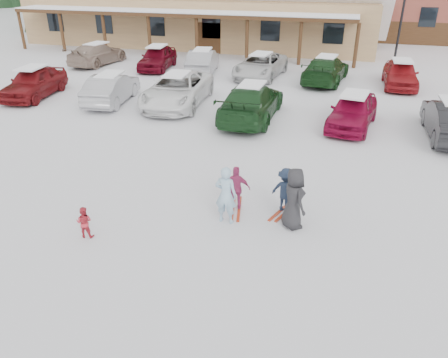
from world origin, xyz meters
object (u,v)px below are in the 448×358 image
(toddler_red, at_px, (84,222))
(parked_car_3, at_px, (251,102))
(adult_skier, at_px, (226,195))
(parked_car_0, at_px, (34,82))
(parked_car_1, at_px, (111,88))
(parked_car_11, at_px, (326,69))
(parked_car_7, at_px, (97,54))
(parked_car_4, at_px, (353,111))
(parked_car_12, at_px, (400,74))
(child_navy, at_px, (286,190))
(parked_car_9, at_px, (203,61))
(parked_car_10, at_px, (261,65))
(bystander_dark, at_px, (294,199))
(child_magenta, at_px, (236,188))
(parked_car_2, at_px, (177,90))
(parked_car_8, at_px, (157,58))
(lamp_post, at_px, (402,13))

(toddler_red, distance_m, parked_car_3, 10.38)
(adult_skier, distance_m, parked_car_0, 15.46)
(parked_car_1, distance_m, parked_car_11, 12.01)
(parked_car_7, bearing_deg, parked_car_4, 160.29)
(adult_skier, xyz_separation_m, parked_car_12, (5.56, 16.08, -0.09))
(child_navy, bearing_deg, parked_car_9, -44.59)
(toddler_red, xyz_separation_m, parked_car_1, (-5.05, 10.74, 0.28))
(parked_car_10, distance_m, parked_car_11, 3.84)
(adult_skier, relative_size, bystander_dark, 0.97)
(child_magenta, distance_m, parked_car_4, 8.46)
(child_navy, height_order, parked_car_0, parked_car_0)
(parked_car_1, height_order, parked_car_9, parked_car_9)
(parked_car_0, xyz_separation_m, parked_car_1, (4.29, 0.14, -0.05))
(toddler_red, height_order, parked_car_4, parked_car_4)
(parked_car_2, height_order, parked_car_3, parked_car_3)
(child_magenta, relative_size, parked_car_10, 0.26)
(parked_car_0, relative_size, parked_car_11, 0.88)
(parked_car_2, bearing_deg, parked_car_1, -175.02)
(parked_car_3, relative_size, parked_car_4, 1.28)
(child_navy, distance_m, bystander_dark, 0.81)
(bystander_dark, xyz_separation_m, parked_car_8, (-10.85, 16.35, -0.11))
(parked_car_3, bearing_deg, parked_car_2, -14.77)
(parked_car_4, bearing_deg, parked_car_2, -177.31)
(parked_car_0, height_order, parked_car_8, parked_car_0)
(parked_car_0, bearing_deg, parked_car_7, 90.02)
(bystander_dark, relative_size, parked_car_12, 0.39)
(parked_car_0, bearing_deg, parked_car_4, -7.99)
(parked_car_0, height_order, parked_car_4, parked_car_0)
(adult_skier, bearing_deg, child_magenta, -94.28)
(child_magenta, height_order, bystander_dark, bystander_dark)
(toddler_red, xyz_separation_m, parked_car_4, (6.38, 10.28, 0.28))
(parked_car_7, relative_size, parked_car_10, 0.96)
(toddler_red, bearing_deg, parked_car_2, -90.92)
(lamp_post, bearing_deg, child_magenta, -104.28)
(parked_car_8, bearing_deg, parked_car_3, -51.38)
(adult_skier, bearing_deg, parked_car_10, -77.94)
(adult_skier, bearing_deg, parked_car_9, -65.97)
(child_navy, relative_size, parked_car_2, 0.24)
(adult_skier, relative_size, child_magenta, 1.24)
(lamp_post, height_order, parked_car_10, lamp_post)
(child_navy, distance_m, parked_car_1, 12.70)
(parked_car_3, xyz_separation_m, parked_car_9, (-4.79, 7.81, -0.06))
(lamp_post, xyz_separation_m, parked_car_2, (-10.83, -13.45, -2.41))
(adult_skier, height_order, child_magenta, adult_skier)
(parked_car_1, bearing_deg, lamp_post, -142.68)
(parked_car_3, bearing_deg, parked_car_4, -177.75)
(parked_car_1, bearing_deg, parked_car_10, -137.51)
(child_navy, relative_size, parked_car_7, 0.28)
(child_magenta, distance_m, parked_car_1, 11.87)
(parked_car_9, bearing_deg, parked_car_1, 63.14)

